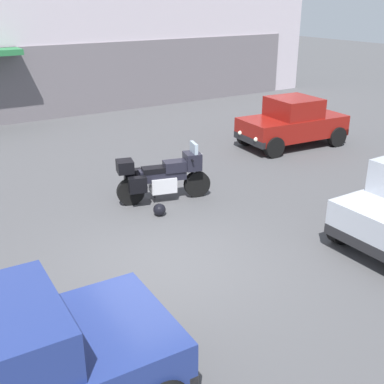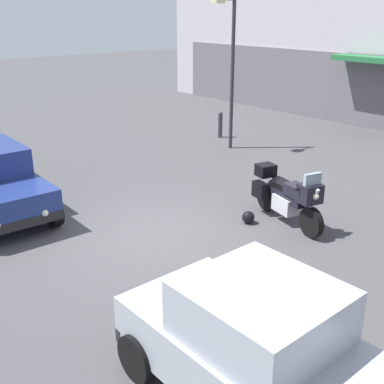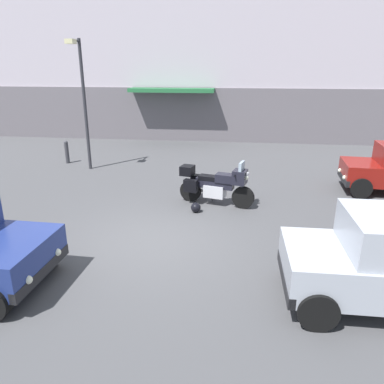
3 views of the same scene
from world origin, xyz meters
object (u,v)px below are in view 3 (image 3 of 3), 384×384
object	(u,v)px
motorcycle	(215,184)
helmet	(196,207)
bollard_curbside	(67,151)
streetlamp_curbside	(82,93)

from	to	relation	value
motorcycle	helmet	distance (m)	0.98
helmet	bollard_curbside	xyz separation A→B (m)	(-6.02, 4.80, 0.36)
motorcycle	streetlamp_curbside	bearing A→B (deg)	162.49
streetlamp_curbside	bollard_curbside	bearing A→B (deg)	145.84
bollard_curbside	helmet	bearing A→B (deg)	-38.59
motorcycle	bollard_curbside	size ratio (longest dim) A/B	2.34
helmet	bollard_curbside	world-z (taller)	bollard_curbside
motorcycle	streetlamp_curbside	size ratio (longest dim) A/B	0.46
helmet	motorcycle	bearing A→B (deg)	56.12
motorcycle	helmet	bearing A→B (deg)	-109.62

